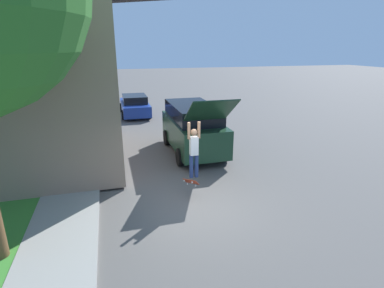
{
  "coord_description": "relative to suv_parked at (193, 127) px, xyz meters",
  "views": [
    {
      "loc": [
        -2.14,
        -7.73,
        4.64
      ],
      "look_at": [
        0.67,
        2.36,
        1.22
      ],
      "focal_mm": 28.0,
      "sensor_mm": 36.0,
      "label": 1
    }
  ],
  "objects": [
    {
      "name": "ground_plane",
      "position": [
        -1.39,
        -4.78,
        -1.19
      ],
      "size": [
        120.0,
        120.0,
        0.0
      ],
      "primitive_type": "plane",
      "color": "#54514F"
    },
    {
      "name": "sidewalk",
      "position": [
        -4.99,
        1.22,
        -1.14
      ],
      "size": [
        1.8,
        80.0,
        0.1
      ],
      "color": "gray",
      "rests_on": "ground_plane"
    },
    {
      "name": "suv_parked",
      "position": [
        0.0,
        0.0,
        0.0
      ],
      "size": [
        2.12,
        5.34,
        2.91
      ],
      "color": "#193823",
      "rests_on": "ground_plane"
    },
    {
      "name": "car_down_street",
      "position": [
        -1.82,
        8.67,
        -0.5
      ],
      "size": [
        1.95,
        4.27,
        1.42
      ],
      "color": "navy",
      "rests_on": "ground_plane"
    },
    {
      "name": "skateboarder",
      "position": [
        -1.1,
        -4.01,
        0.38
      ],
      "size": [
        0.41,
        0.21,
        1.82
      ],
      "color": "navy",
      "rests_on": "ground_plane"
    },
    {
      "name": "skateboard",
      "position": [
        -1.23,
        -4.07,
        -0.68
      ],
      "size": [
        0.38,
        0.73,
        0.38
      ],
      "color": "#B73D23",
      "rests_on": "ground_plane"
    }
  ]
}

